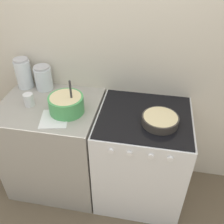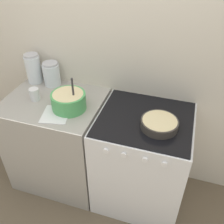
{
  "view_description": "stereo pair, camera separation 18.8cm",
  "coord_description": "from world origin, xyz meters",
  "views": [
    {
      "loc": [
        0.41,
        -1.21,
        2.1
      ],
      "look_at": [
        0.14,
        0.27,
        0.98
      ],
      "focal_mm": 40.0,
      "sensor_mm": 36.0,
      "label": 1
    },
    {
      "loc": [
        0.59,
        -1.17,
        2.1
      ],
      "look_at": [
        0.14,
        0.27,
        0.98
      ],
      "focal_mm": 40.0,
      "sensor_mm": 36.0,
      "label": 2
    }
  ],
  "objects": [
    {
      "name": "storage_jar_left",
      "position": [
        -0.71,
        0.58,
        1.04
      ],
      "size": [
        0.14,
        0.14,
        0.27
      ],
      "color": "silver",
      "rests_on": "countertop_cabinet"
    },
    {
      "name": "countertop_cabinet",
      "position": [
        -0.41,
        0.34,
        0.46
      ],
      "size": [
        0.82,
        0.67,
        0.93
      ],
      "color": "#9E998E",
      "rests_on": "ground_plane"
    },
    {
      "name": "wall_back",
      "position": [
        0.0,
        0.7,
        1.2
      ],
      "size": [
        4.64,
        0.05,
        2.4
      ],
      "color": "beige",
      "rests_on": "ground_plane"
    },
    {
      "name": "stove",
      "position": [
        0.38,
        0.34,
        0.46
      ],
      "size": [
        0.74,
        0.69,
        0.93
      ],
      "color": "silver",
      "rests_on": "ground_plane"
    },
    {
      "name": "mixing_bowl",
      "position": [
        -0.22,
        0.28,
        1.0
      ],
      "size": [
        0.27,
        0.27,
        0.28
      ],
      "color": "#4CA559",
      "rests_on": "countertop_cabinet"
    },
    {
      "name": "tin_can",
      "position": [
        -0.55,
        0.31,
        0.98
      ],
      "size": [
        0.08,
        0.08,
        0.1
      ],
      "color": "silver",
      "rests_on": "countertop_cabinet"
    },
    {
      "name": "ground_plane",
      "position": [
        0.0,
        0.0,
        0.0
      ],
      "size": [
        12.0,
        12.0,
        0.0
      ],
      "primitive_type": "plane",
      "color": "brown"
    },
    {
      "name": "recipe_page",
      "position": [
        -0.29,
        0.17,
        0.93
      ],
      "size": [
        0.25,
        0.27,
        0.01
      ],
      "color": "white",
      "rests_on": "countertop_cabinet"
    },
    {
      "name": "baking_pan",
      "position": [
        0.5,
        0.26,
        0.96
      ],
      "size": [
        0.27,
        0.27,
        0.06
      ],
      "color": "#38332D",
      "rests_on": "stove"
    },
    {
      "name": "storage_jar_middle",
      "position": [
        -0.53,
        0.58,
        1.02
      ],
      "size": [
        0.15,
        0.15,
        0.22
      ],
      "color": "silver",
      "rests_on": "countertop_cabinet"
    }
  ]
}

